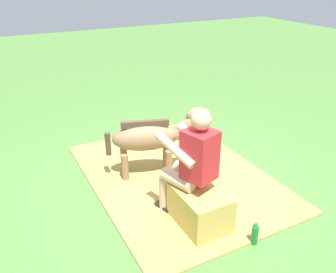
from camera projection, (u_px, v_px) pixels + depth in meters
The scene contains 6 objects.
ground_plane at pixel (172, 179), 4.64m from camera, with size 24.00×24.00×0.00m, color #4C7A38.
hay_patch at pixel (177, 176), 4.70m from camera, with size 2.89×2.13×0.02m, color tan.
hay_bale at pixel (200, 208), 3.76m from camera, with size 0.63×0.46×0.41m, color tan.
person_seated at pixel (191, 161), 3.66m from camera, with size 0.72×0.55×1.29m.
pony_standing at pixel (152, 137), 4.53m from camera, with size 0.62×1.31×0.90m.
soda_bottle at pixel (255, 233), 3.53m from camera, with size 0.07×0.07×0.26m.
Camera 1 is at (-3.47, 1.88, 2.51)m, focal length 38.34 mm.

